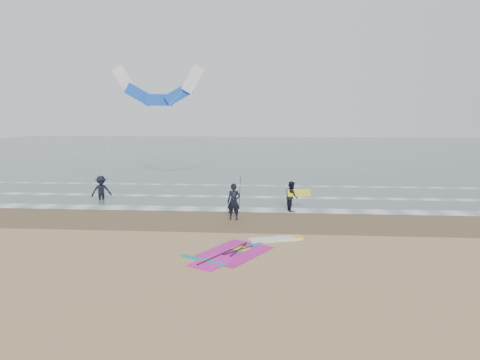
# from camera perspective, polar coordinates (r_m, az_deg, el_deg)

# --- Properties ---
(ground) EXTENTS (120.00, 120.00, 0.00)m
(ground) POSITION_cam_1_polar(r_m,az_deg,el_deg) (16.02, 2.26, -10.58)
(ground) COLOR tan
(ground) RESTS_ON ground
(sea_water) EXTENTS (120.00, 80.00, 0.02)m
(sea_water) POSITION_cam_1_polar(r_m,az_deg,el_deg) (63.33, 3.85, 3.92)
(sea_water) COLOR #47605E
(sea_water) RESTS_ON ground
(wet_sand_band) EXTENTS (120.00, 5.00, 0.01)m
(wet_sand_band) POSITION_cam_1_polar(r_m,az_deg,el_deg) (21.77, 2.84, -5.35)
(wet_sand_band) COLOR brown
(wet_sand_band) RESTS_ON ground
(foam_waterline) EXTENTS (120.00, 9.15, 0.02)m
(foam_waterline) POSITION_cam_1_polar(r_m,az_deg,el_deg) (26.09, 3.10, -2.93)
(foam_waterline) COLOR white
(foam_waterline) RESTS_ON ground
(windsurf_rig) EXTENTS (4.81, 4.55, 0.12)m
(windsurf_rig) POSITION_cam_1_polar(r_m,az_deg,el_deg) (17.15, 0.85, -9.15)
(windsurf_rig) COLOR white
(windsurf_rig) RESTS_ON ground
(person_standing) EXTENTS (0.74, 0.55, 1.86)m
(person_standing) POSITION_cam_1_polar(r_m,az_deg,el_deg) (21.65, -0.84, -2.91)
(person_standing) COLOR black
(person_standing) RESTS_ON ground
(person_walking) EXTENTS (0.82, 0.95, 1.68)m
(person_walking) POSITION_cam_1_polar(r_m,az_deg,el_deg) (23.68, 6.88, -2.18)
(person_walking) COLOR black
(person_walking) RESTS_ON ground
(person_wading) EXTENTS (1.42, 1.24, 1.90)m
(person_wading) POSITION_cam_1_polar(r_m,az_deg,el_deg) (27.80, -18.04, -0.70)
(person_wading) COLOR black
(person_wading) RESTS_ON ground
(held_pole) EXTENTS (0.17, 0.86, 1.82)m
(held_pole) POSITION_cam_1_polar(r_m,az_deg,el_deg) (21.54, -0.04, -1.80)
(held_pole) COLOR black
(held_pole) RESTS_ON ground
(carried_kiteboard) EXTENTS (1.30, 0.51, 0.39)m
(carried_kiteboard) POSITION_cam_1_polar(r_m,az_deg,el_deg) (23.57, 7.88, -1.70)
(carried_kiteboard) COLOR yellow
(carried_kiteboard) RESTS_ON ground
(surf_kite) EXTENTS (6.49, 5.00, 7.46)m
(surf_kite) POSITION_cam_1_polar(r_m,az_deg,el_deg) (31.09, -10.83, 11.74)
(surf_kite) COLOR white
(surf_kite) RESTS_ON ground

